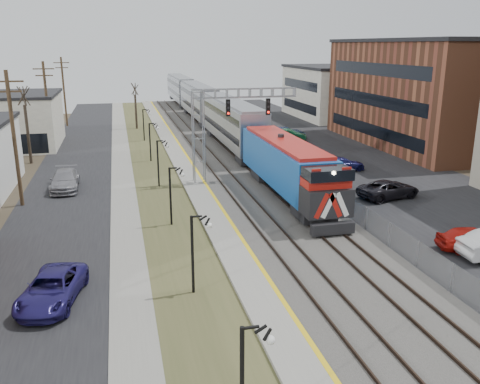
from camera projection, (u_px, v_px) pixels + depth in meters
name	position (u px, v px, depth m)	size (l,w,h in m)	color
ground	(337.00, 383.00, 18.26)	(160.00, 160.00, 0.00)	#473D2D
street_west	(74.00, 172.00, 48.35)	(7.00, 120.00, 0.04)	black
sidewalk	(122.00, 169.00, 49.35)	(2.00, 120.00, 0.08)	gray
grass_median	(153.00, 168.00, 50.03)	(4.00, 120.00, 0.06)	#434625
platform	(183.00, 165.00, 50.68)	(2.00, 120.00, 0.24)	gray
ballast_bed	(232.00, 163.00, 51.80)	(8.00, 120.00, 0.20)	#595651
parking_lot	(341.00, 158.00, 54.52)	(16.00, 120.00, 0.04)	black
platform_edge	(192.00, 163.00, 50.84)	(0.24, 120.00, 0.01)	gold
track_near	(213.00, 162.00, 51.31)	(1.58, 120.00, 0.15)	#2D2119
track_far	(246.00, 160.00, 52.09)	(1.58, 120.00, 0.15)	#2D2119
train	(208.00, 109.00, 72.41)	(3.00, 85.85, 5.33)	#1555AC
signal_gantry	(218.00, 119.00, 43.11)	(9.00, 1.07, 8.15)	gray
lampposts	(170.00, 196.00, 33.87)	(0.14, 62.14, 4.00)	black
utility_poles	(14.00, 140.00, 36.95)	(0.28, 80.28, 10.00)	#4C3823
fence	(272.00, 154.00, 52.55)	(0.04, 120.00, 1.60)	gray
bare_trees	(62.00, 138.00, 51.00)	(12.30, 42.30, 5.95)	#382D23
car_lot_a	(473.00, 239.00, 29.79)	(1.66, 4.12, 1.40)	#A2120C
car_lot_c	(389.00, 190.00, 40.01)	(2.34, 5.08, 1.41)	black
car_lot_d	(342.00, 164.00, 48.69)	(1.80, 4.43, 1.29)	navy
car_lot_e	(295.00, 152.00, 54.01)	(1.76, 4.38, 1.49)	slate
car_lot_f	(289.00, 135.00, 63.76)	(1.55, 4.44, 1.46)	#0D4124
car_street_a	(52.00, 289.00, 23.70)	(2.32, 5.03, 1.40)	navy
car_street_b	(65.00, 181.00, 42.34)	(2.20, 5.40, 1.57)	gray
car_lot_g	(286.00, 133.00, 65.59)	(2.41, 5.22, 1.45)	navy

